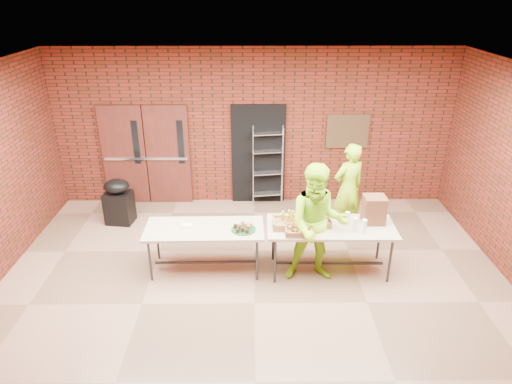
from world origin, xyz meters
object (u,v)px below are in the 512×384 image
(covered_grill, at_px, (119,201))
(volunteer_woman, at_px, (348,188))
(table_left, at_px, (204,231))
(wire_rack, at_px, (268,167))
(table_right, at_px, (331,230))
(coffee_dispenser, at_px, (374,210))
(volunteer_man, at_px, (318,224))

(covered_grill, distance_m, volunteer_woman, 4.36)
(table_left, bearing_deg, wire_rack, 65.26)
(table_right, xyz_separation_m, volunteer_woman, (0.52, 1.33, 0.11))
(table_right, relative_size, coffee_dispenser, 4.52)
(table_right, bearing_deg, coffee_dispenser, 11.27)
(coffee_dispenser, relative_size, covered_grill, 0.49)
(covered_grill, bearing_deg, wire_rack, 23.48)
(table_left, relative_size, volunteer_woman, 1.09)
(volunteer_man, bearing_deg, coffee_dispenser, 20.42)
(volunteer_woman, bearing_deg, table_right, 44.33)
(volunteer_man, bearing_deg, volunteer_woman, 64.81)
(covered_grill, height_order, volunteer_woman, volunteer_woman)
(coffee_dispenser, bearing_deg, volunteer_woman, 97.29)
(wire_rack, relative_size, volunteer_man, 0.88)
(table_right, distance_m, volunteer_man, 0.37)
(volunteer_woman, bearing_deg, table_left, 2.81)
(table_left, xyz_separation_m, covered_grill, (-1.82, 1.63, -0.25))
(coffee_dispenser, height_order, volunteer_man, volunteer_man)
(wire_rack, relative_size, volunteer_woman, 0.98)
(covered_grill, bearing_deg, table_left, -33.71)
(table_right, distance_m, coffee_dispenser, 0.75)
(volunteer_woman, relative_size, volunteer_man, 0.90)
(covered_grill, height_order, volunteer_man, volunteer_man)
(table_left, distance_m, covered_grill, 2.46)
(covered_grill, bearing_deg, coffee_dispenser, -10.95)
(wire_rack, height_order, coffee_dispenser, wire_rack)
(volunteer_man, bearing_deg, table_right, 39.92)
(coffee_dispenser, xyz_separation_m, volunteer_woman, (-0.15, 1.21, -0.18))
(coffee_dispenser, height_order, volunteer_woman, volunteer_woman)
(coffee_dispenser, bearing_deg, covered_grill, 160.81)
(coffee_dispenser, bearing_deg, table_left, -178.45)
(table_right, distance_m, covered_grill, 4.17)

